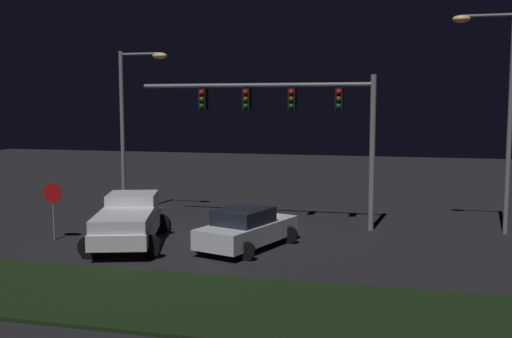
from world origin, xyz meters
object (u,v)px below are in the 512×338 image
at_px(pickup_truck, 129,218).
at_px(car_sedan, 247,229).
at_px(street_lamp_right, 499,98).
at_px(street_lamp_left, 131,112).
at_px(traffic_signal_gantry, 293,110).
at_px(stop_sign, 53,201).

distance_m(pickup_truck, car_sedan, 4.52).
bearing_deg(car_sedan, street_lamp_right, -43.01).
relative_size(street_lamp_left, street_lamp_right, 0.87).
xyz_separation_m(traffic_signal_gantry, street_lamp_right, (8.30, 0.63, 0.52)).
height_order(pickup_truck, stop_sign, stop_sign).
bearing_deg(stop_sign, street_lamp_left, 83.86).
distance_m(traffic_signal_gantry, stop_sign, 10.42).
bearing_deg(traffic_signal_gantry, pickup_truck, -137.92).
bearing_deg(street_lamp_right, pickup_truck, -158.19).
bearing_deg(pickup_truck, car_sedan, -102.04).
bearing_deg(street_lamp_right, stop_sign, -161.68).
distance_m(pickup_truck, street_lamp_right, 15.39).
bearing_deg(street_lamp_left, car_sedan, -36.38).
bearing_deg(street_lamp_left, traffic_signal_gantry, -5.68).
distance_m(pickup_truck, street_lamp_left, 7.30).
distance_m(street_lamp_left, stop_sign, 6.65).
height_order(pickup_truck, traffic_signal_gantry, traffic_signal_gantry).
bearing_deg(pickup_truck, traffic_signal_gantry, -65.62).
height_order(street_lamp_right, stop_sign, street_lamp_right).
height_order(pickup_truck, street_lamp_right, street_lamp_right).
bearing_deg(car_sedan, street_lamp_left, 71.91).
xyz_separation_m(pickup_truck, car_sedan, (4.49, 0.44, -0.26)).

